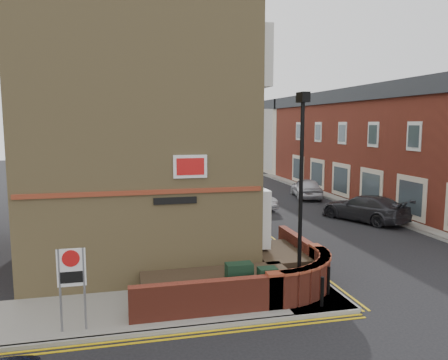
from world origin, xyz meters
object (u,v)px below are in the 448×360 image
(utility_cabinet_large, at_px, (239,282))
(zone_sign, at_px, (72,274))
(lamppost, at_px, (301,195))
(silver_car_near, at_px, (255,198))

(utility_cabinet_large, bearing_deg, zone_sign, -170.31)
(lamppost, distance_m, utility_cabinet_large, 3.24)
(zone_sign, xyz_separation_m, silver_car_near, (9.75, 15.50, -1.01))
(lamppost, relative_size, zone_sign, 2.86)
(utility_cabinet_large, relative_size, zone_sign, 0.55)
(lamppost, relative_size, silver_car_near, 1.65)
(zone_sign, relative_size, silver_car_near, 0.57)
(lamppost, height_order, zone_sign, lamppost)
(lamppost, xyz_separation_m, zone_sign, (-6.60, -0.70, -1.70))
(lamppost, height_order, utility_cabinet_large, lamppost)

